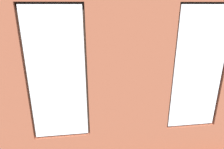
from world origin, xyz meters
The scene contains 17 objects.
ground_plane centered at (0.00, 0.00, -0.05)m, with size 7.27×5.63×0.10m, color brown.
brick_wall_with_windows centered at (0.00, 2.43, 1.69)m, with size 6.67×0.30×3.41m.
couch_by_window centered at (0.83, 1.79, 0.33)m, with size 1.98×0.87×0.80m.
couch_left centered at (-2.63, 0.24, 0.33)m, with size 0.92×1.99×0.80m.
coffee_table centered at (0.07, -0.13, 0.38)m, with size 1.60×0.82×0.43m.
cup_ceramic centered at (0.55, -0.01, 0.47)m, with size 0.08×0.08×0.10m, color #4C4C51.
candle_jar centered at (0.07, -0.13, 0.48)m, with size 0.08×0.08×0.12m, color #B7333D.
remote_silver centered at (0.27, -0.23, 0.44)m, with size 0.05×0.17×0.02m, color #B2B2B7.
media_console centered at (2.98, -0.06, 0.23)m, with size 1.17×0.42×0.47m, color black.
tv_flatscreen centered at (2.98, -0.06, 0.83)m, with size 1.02×0.20×0.73m.
papasan_chair centered at (0.40, -1.57, 0.43)m, with size 1.01×1.01×0.66m.
potted_plant_foreground_right centered at (2.68, -1.79, 0.70)m, with size 1.08×1.14×1.32m.
potted_plant_by_left_couch centered at (-2.23, -1.19, 0.29)m, with size 0.29×0.29×0.46m.
potted_plant_near_tv centered at (2.43, 0.97, 0.55)m, with size 0.58×0.58×0.87m.
potted_plant_between_couches centered at (-0.60, 1.75, 0.84)m, with size 1.09×1.10×1.36m.
potted_plant_corner_near_left centered at (-2.79, -1.82, 0.70)m, with size 1.07×0.96×1.37m.
potted_plant_mid_room_small centered at (-1.00, -0.58, 0.29)m, with size 0.24×0.24×0.45m.
Camera 1 is at (0.69, 5.38, 2.80)m, focal length 32.00 mm.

